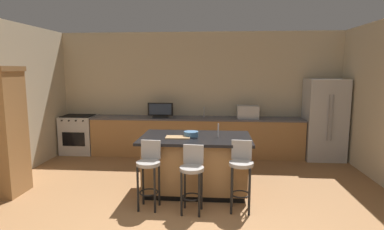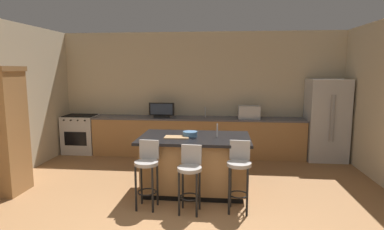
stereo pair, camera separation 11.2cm
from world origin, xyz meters
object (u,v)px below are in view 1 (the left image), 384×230
cabinet_tower (0,129)px  microwave (248,112)px  kitchen_island (196,163)px  bar_stool_center (192,173)px  bar_stool_left (149,169)px  refrigerator (324,119)px  fruit_bowl (191,134)px  tv_remote (193,136)px  range_oven (79,134)px  bar_stool_right (241,169)px  tv_monitor (160,111)px  cell_phone (194,138)px  cutting_board (178,137)px

cabinet_tower → microwave: size_ratio=4.27×
kitchen_island → bar_stool_center: (0.00, -0.76, 0.09)m
bar_stool_left → refrigerator: bearing=44.1°
microwave → fruit_bowl: bearing=-116.9°
microwave → bar_stool_left: bearing=-120.1°
refrigerator → bar_stool_center: refrigerator is taller
cabinet_tower → fruit_bowl: bearing=6.4°
fruit_bowl → tv_remote: 0.05m
range_oven → bar_stool_right: 4.62m
bar_stool_left → fruit_bowl: 0.95m
tv_remote → kitchen_island: bearing=-36.7°
tv_monitor → cell_phone: bearing=-67.5°
bar_stool_center → cutting_board: bar_stool_center is taller
kitchen_island → tv_monitor: 2.42m
range_oven → bar_stool_left: 3.69m
cabinet_tower → bar_stool_center: 3.16m
bar_stool_right → fruit_bowl: (-0.76, 0.66, 0.36)m
range_oven → microwave: bearing=0.0°
range_oven → fruit_bowl: fruit_bowl is taller
kitchen_island → range_oven: size_ratio=1.94×
cabinet_tower → fruit_bowl: 3.04m
cell_phone → cutting_board: 0.25m
kitchen_island → cabinet_tower: 3.17m
cutting_board → refrigerator: bearing=37.0°
bar_stool_left → bar_stool_right: (1.31, 0.02, 0.01)m
tv_monitor → tv_remote: (0.92, -2.11, -0.12)m
cabinet_tower → bar_stool_left: size_ratio=2.09×
bar_stool_center → tv_remote: (-0.05, 0.79, 0.37)m
bar_stool_center → cutting_board: bearing=118.0°
kitchen_island → fruit_bowl: 0.50m
bar_stool_right → tv_remote: bearing=142.0°
bar_stool_center → bar_stool_right: (0.69, 0.10, 0.04)m
refrigerator → bar_stool_right: bearing=-126.0°
cutting_board → range_oven: bearing=139.3°
range_oven → cabinet_tower: 2.60m
bar_stool_center → tv_remote: same height
kitchen_island → microwave: 2.49m
tv_monitor → bar_stool_left: bearing=-83.2°
tv_monitor → microwave: bearing=1.5°
bar_stool_left → bar_stool_center: bar_stool_left is taller
cell_phone → microwave: bearing=35.4°
range_oven → bar_stool_right: bearing=-38.0°
kitchen_island → cabinet_tower: bearing=-173.8°
tv_monitor → fruit_bowl: bearing=-67.5°
bar_stool_center → cell_phone: bearing=97.3°
bar_stool_right → cell_phone: bearing=148.4°
cell_phone → range_oven: bearing=111.7°
cell_phone → fruit_bowl: bearing=81.6°
fruit_bowl → bar_stool_center: bearing=-84.2°
refrigerator → bar_stool_right: (-2.03, -2.80, -0.30)m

